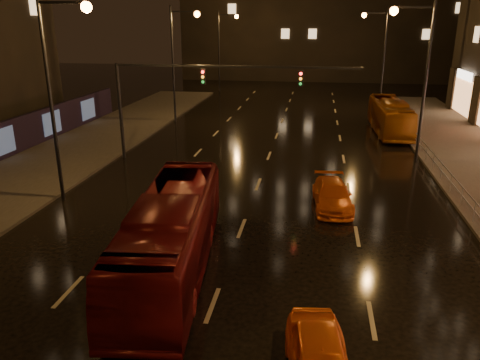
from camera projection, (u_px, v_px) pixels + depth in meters
name	position (u px, v px, depth m)	size (l,w,h in m)	color
ground	(266.00, 164.00, 30.06)	(140.00, 140.00, 0.00)	black
sidewalk_left	(28.00, 176.00, 27.41)	(7.00, 70.00, 0.15)	#38332D
traffic_signal	(187.00, 88.00, 29.31)	(15.31, 0.32, 6.20)	black
railing_right	(442.00, 167.00, 26.36)	(0.05, 56.00, 1.00)	#99999E
bus_red	(171.00, 234.00, 16.78)	(2.45, 10.47, 2.92)	#600D10
bus_curb	(390.00, 116.00, 38.09)	(2.29, 9.77, 2.72)	#8B440D
taxi_far	(332.00, 195.00, 22.89)	(1.75, 4.31, 1.25)	orange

